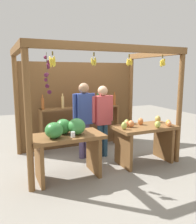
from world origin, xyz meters
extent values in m
plane|color=gray|center=(0.00, 0.00, 0.00)|extent=(12.00, 12.00, 0.00)
cylinder|color=brown|center=(-1.43, -0.88, 1.12)|extent=(0.10, 0.10, 2.24)
cylinder|color=brown|center=(1.43, -0.88, 1.12)|extent=(0.10, 0.10, 2.24)
cylinder|color=brown|center=(-1.43, 0.88, 1.12)|extent=(0.10, 0.10, 2.24)
cylinder|color=brown|center=(1.43, 0.88, 1.12)|extent=(0.10, 0.10, 2.24)
cube|color=brown|center=(0.00, -0.88, 2.18)|extent=(2.97, 0.12, 0.12)
cube|color=brown|center=(-1.43, 0.00, 2.18)|extent=(0.12, 1.87, 0.12)
cube|color=brown|center=(1.43, 0.00, 2.18)|extent=(0.12, 1.87, 0.12)
cube|color=brown|center=(0.00, 0.90, 1.01)|extent=(2.87, 0.04, 2.02)
cylinder|color=brown|center=(1.00, -0.83, 2.07)|extent=(0.02, 0.02, 0.06)
ellipsoid|color=gold|center=(1.04, -0.83, 1.98)|extent=(0.04, 0.07, 0.12)
ellipsoid|color=gold|center=(1.02, -0.81, 1.98)|extent=(0.05, 0.05, 0.13)
ellipsoid|color=gold|center=(1.01, -0.79, 1.95)|extent=(0.06, 0.04, 0.12)
ellipsoid|color=gold|center=(0.99, -0.81, 1.96)|extent=(0.07, 0.05, 0.13)
ellipsoid|color=gold|center=(0.99, -0.82, 1.95)|extent=(0.05, 0.06, 0.13)
ellipsoid|color=gold|center=(0.97, -0.85, 1.95)|extent=(0.05, 0.07, 0.13)
ellipsoid|color=gold|center=(0.99, -0.85, 1.97)|extent=(0.06, 0.05, 0.13)
ellipsoid|color=gold|center=(1.01, -0.87, 1.96)|extent=(0.08, 0.04, 0.12)
ellipsoid|color=gold|center=(1.02, -0.84, 1.96)|extent=(0.06, 0.07, 0.13)
cylinder|color=brown|center=(-0.36, -0.81, 2.07)|extent=(0.02, 0.02, 0.06)
ellipsoid|color=gold|center=(-0.34, -0.81, 1.95)|extent=(0.04, 0.07, 0.13)
ellipsoid|color=gold|center=(-0.35, -0.78, 1.95)|extent=(0.08, 0.05, 0.13)
ellipsoid|color=gold|center=(-0.38, -0.79, 1.97)|extent=(0.05, 0.05, 0.13)
ellipsoid|color=gold|center=(-0.39, -0.83, 1.96)|extent=(0.06, 0.06, 0.13)
ellipsoid|color=gold|center=(-0.35, -0.83, 1.97)|extent=(0.05, 0.04, 0.13)
cylinder|color=brown|center=(0.36, -0.71, 2.07)|extent=(0.02, 0.02, 0.06)
ellipsoid|color=gold|center=(0.39, -0.71, 1.99)|extent=(0.04, 0.05, 0.11)
ellipsoid|color=gold|center=(0.39, -0.68, 1.96)|extent=(0.06, 0.06, 0.12)
ellipsoid|color=gold|center=(0.36, -0.69, 1.96)|extent=(0.06, 0.04, 0.12)
ellipsoid|color=gold|center=(0.34, -0.69, 1.97)|extent=(0.07, 0.06, 0.12)
ellipsoid|color=gold|center=(0.33, -0.71, 1.95)|extent=(0.04, 0.06, 0.12)
ellipsoid|color=gold|center=(0.33, -0.74, 1.98)|extent=(0.06, 0.06, 0.12)
ellipsoid|color=gold|center=(0.36, -0.74, 1.96)|extent=(0.05, 0.04, 0.12)
ellipsoid|color=gold|center=(0.39, -0.74, 1.96)|extent=(0.06, 0.06, 0.12)
cylinder|color=brown|center=(-1.00, -0.71, 2.07)|extent=(0.02, 0.02, 0.06)
ellipsoid|color=yellow|center=(-0.98, -0.71, 1.95)|extent=(0.04, 0.08, 0.15)
ellipsoid|color=yellow|center=(-1.00, -0.69, 1.97)|extent=(0.09, 0.06, 0.15)
ellipsoid|color=yellow|center=(-1.02, -0.69, 1.93)|extent=(0.07, 0.06, 0.16)
ellipsoid|color=yellow|center=(-1.04, -0.71, 1.97)|extent=(0.04, 0.09, 0.15)
ellipsoid|color=yellow|center=(-1.01, -0.73, 1.94)|extent=(0.07, 0.05, 0.15)
ellipsoid|color=yellow|center=(-0.99, -0.73, 1.95)|extent=(0.06, 0.05, 0.15)
cylinder|color=#4C422D|center=(-1.06, -0.56, 1.83)|extent=(0.01, 0.01, 0.55)
sphere|color=#601E42|center=(-1.08, -0.53, 2.02)|extent=(0.06, 0.06, 0.06)
sphere|color=#511938|center=(-1.04, -0.57, 1.96)|extent=(0.06, 0.06, 0.06)
sphere|color=#601E42|center=(-1.04, -0.55, 1.91)|extent=(0.06, 0.06, 0.06)
sphere|color=#511938|center=(-1.04, -0.53, 1.87)|extent=(0.06, 0.06, 0.06)
sphere|color=#601E42|center=(-1.08, -0.55, 1.75)|extent=(0.07, 0.07, 0.07)
sphere|color=#601E42|center=(-1.06, -0.53, 1.76)|extent=(0.06, 0.06, 0.06)
sphere|color=#601E42|center=(-1.08, -0.53, 1.67)|extent=(0.06, 0.06, 0.06)
sphere|color=#47142D|center=(-1.07, -0.55, 1.57)|extent=(0.07, 0.07, 0.07)
sphere|color=#47142D|center=(-1.04, -0.55, 1.47)|extent=(0.07, 0.07, 0.07)
cube|color=brown|center=(-0.79, -0.66, 0.73)|extent=(1.20, 0.64, 0.06)
cube|color=brown|center=(-1.27, -0.66, 0.35)|extent=(0.06, 0.58, 0.70)
cube|color=brown|center=(-0.31, -0.66, 0.35)|extent=(0.06, 0.58, 0.70)
ellipsoid|color=#2D7533|center=(-0.83, -0.58, 0.88)|extent=(0.32, 0.32, 0.26)
ellipsoid|color=#2D7533|center=(-1.04, -0.78, 0.88)|extent=(0.39, 0.39, 0.26)
ellipsoid|color=#38843D|center=(-0.64, -0.71, 0.89)|extent=(0.40, 0.40, 0.28)
cylinder|color=white|center=(-0.75, -0.84, 0.80)|extent=(0.07, 0.07, 0.09)
cube|color=brown|center=(0.79, -0.66, 0.73)|extent=(1.20, 0.64, 0.06)
cube|color=brown|center=(0.31, -0.66, 0.35)|extent=(0.06, 0.58, 0.70)
cube|color=brown|center=(1.27, -0.66, 0.35)|extent=(0.06, 0.58, 0.70)
ellipsoid|color=#CC7038|center=(0.76, -0.55, 0.82)|extent=(0.15, 0.15, 0.14)
ellipsoid|color=#A8B24C|center=(0.48, -0.49, 0.82)|extent=(0.10, 0.10, 0.12)
ellipsoid|color=gold|center=(1.22, -0.83, 0.81)|extent=(0.13, 0.13, 0.12)
ellipsoid|color=#B79E47|center=(1.21, -0.52, 0.83)|extent=(0.14, 0.14, 0.15)
ellipsoid|color=#E07F47|center=(0.41, -0.60, 0.81)|extent=(0.12, 0.12, 0.12)
ellipsoid|color=#A8B24C|center=(0.90, -0.90, 0.82)|extent=(0.12, 0.12, 0.13)
ellipsoid|color=#E07F47|center=(0.48, -0.65, 0.82)|extent=(0.16, 0.16, 0.13)
ellipsoid|color=#E07F47|center=(1.19, -0.89, 0.81)|extent=(0.11, 0.11, 0.10)
ellipsoid|color=#A8B24C|center=(0.27, -0.75, 0.83)|extent=(0.11, 0.11, 0.14)
cube|color=brown|center=(-0.98, 0.66, 0.50)|extent=(0.05, 0.20, 1.00)
cube|color=brown|center=(0.88, 0.66, 0.50)|extent=(0.05, 0.20, 1.00)
cube|color=brown|center=(-0.05, 0.66, 0.98)|extent=(1.86, 0.22, 0.04)
cylinder|color=#994C1E|center=(-0.92, 0.66, 1.13)|extent=(0.06, 0.06, 0.26)
cylinder|color=#994C1E|center=(-0.92, 0.66, 1.29)|extent=(0.03, 0.03, 0.06)
cylinder|color=#D8B266|center=(-0.48, 0.66, 1.13)|extent=(0.06, 0.06, 0.27)
cylinder|color=#D8B266|center=(-0.48, 0.66, 1.30)|extent=(0.03, 0.03, 0.06)
cylinder|color=#994C1E|center=(-0.05, 0.66, 1.13)|extent=(0.06, 0.06, 0.27)
cylinder|color=#994C1E|center=(-0.05, 0.66, 1.30)|extent=(0.03, 0.03, 0.06)
cylinder|color=#338C4C|center=(0.38, 0.66, 1.12)|extent=(0.07, 0.07, 0.24)
cylinder|color=#338C4C|center=(0.38, 0.66, 1.27)|extent=(0.03, 0.03, 0.06)
cylinder|color=#994C1E|center=(0.82, 0.66, 1.13)|extent=(0.07, 0.07, 0.25)
cylinder|color=#994C1E|center=(0.82, 0.66, 1.28)|extent=(0.03, 0.03, 0.06)
cylinder|color=#554773|center=(-0.26, 0.07, 0.37)|extent=(0.11, 0.11, 0.74)
cylinder|color=#554773|center=(-0.14, 0.07, 0.37)|extent=(0.11, 0.11, 0.74)
cube|color=#2D428C|center=(-0.20, 0.07, 1.05)|extent=(0.32, 0.19, 0.63)
cylinder|color=#2D428C|center=(-0.40, 0.07, 1.08)|extent=(0.08, 0.08, 0.56)
cylinder|color=#2D428C|center=(0.00, 0.07, 1.08)|extent=(0.08, 0.08, 0.56)
sphere|color=#997051|center=(-0.20, 0.07, 1.47)|extent=(0.21, 0.21, 0.21)
cylinder|color=navy|center=(0.12, -0.02, 0.36)|extent=(0.11, 0.11, 0.71)
cylinder|color=navy|center=(0.24, -0.02, 0.36)|extent=(0.11, 0.11, 0.71)
cube|color=#BF474C|center=(0.18, -0.02, 1.01)|extent=(0.32, 0.19, 0.60)
cylinder|color=#BF474C|center=(-0.02, -0.02, 1.04)|extent=(0.08, 0.08, 0.54)
cylinder|color=#BF474C|center=(0.38, -0.02, 1.04)|extent=(0.08, 0.08, 0.54)
sphere|color=tan|center=(0.18, -0.02, 1.41)|extent=(0.21, 0.21, 0.21)
camera|label=1|loc=(-1.86, -4.27, 1.79)|focal=36.85mm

